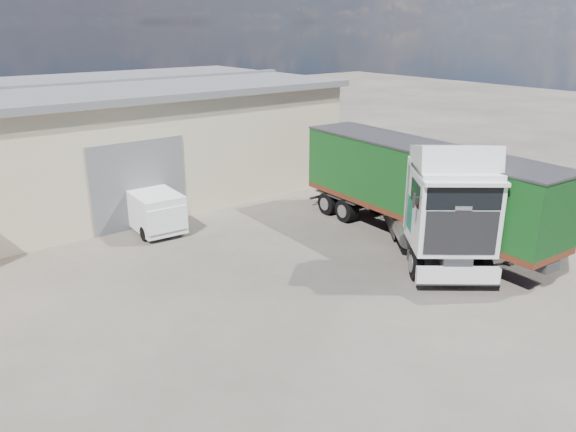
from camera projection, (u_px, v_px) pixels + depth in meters
ground at (344, 302)px, 17.01m from camera, size 120.00×120.00×0.00m
brick_boundary_wall at (430, 167)px, 27.76m from camera, size 0.35×26.00×2.50m
tractor_unit at (444, 213)px, 19.08m from camera, size 6.12×6.73×4.51m
box_trailer at (419, 182)px, 21.30m from camera, size 3.02×11.30×3.72m
panel_van at (150, 208)px, 22.86m from camera, size 1.90×4.15×1.66m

